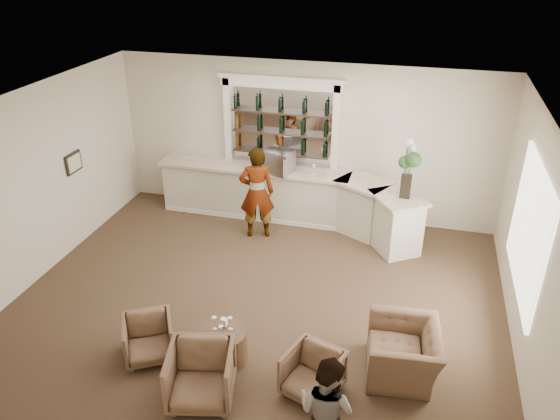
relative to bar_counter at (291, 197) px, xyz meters
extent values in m
plane|color=brown|center=(0.16, -3.00, -0.57)|extent=(8.00, 8.00, 0.00)
cube|color=beige|center=(0.16, 0.50, 1.08)|extent=(8.00, 0.04, 3.30)
cube|color=beige|center=(-3.84, -3.00, 1.08)|extent=(0.04, 7.00, 3.30)
cube|color=beige|center=(4.16, -3.00, 1.08)|extent=(0.04, 7.00, 3.30)
cube|color=silver|center=(0.16, -3.00, 2.73)|extent=(8.00, 7.00, 0.04)
cube|color=white|center=(4.13, -2.50, 1.13)|extent=(0.05, 2.40, 1.90)
cube|color=black|center=(-3.81, -1.80, 1.08)|extent=(0.04, 0.46, 0.38)
cube|color=beige|center=(-3.78, -1.80, 1.08)|extent=(0.01, 0.38, 0.30)
cube|color=beige|center=(-0.84, 0.15, -0.03)|extent=(4.00, 0.70, 1.08)
cube|color=beige|center=(-0.84, 0.13, 0.54)|extent=(4.10, 0.82, 0.06)
cube|color=beige|center=(1.51, -0.08, -0.03)|extent=(1.12, 1.04, 1.08)
cube|color=beige|center=(1.51, -0.10, 0.54)|extent=(1.27, 1.19, 0.06)
cube|color=beige|center=(2.21, -0.60, -0.03)|extent=(1.08, 1.14, 1.08)
cube|color=beige|center=(2.21, -0.62, 0.54)|extent=(1.24, 1.29, 0.06)
cube|color=silver|center=(-0.84, -0.18, -0.52)|extent=(4.00, 0.06, 0.10)
cube|color=white|center=(-0.34, 0.48, 1.38)|extent=(2.15, 0.02, 1.65)
cube|color=silver|center=(-1.49, 0.42, 0.88)|extent=(0.14, 0.16, 2.90)
cube|color=silver|center=(0.81, 0.42, 0.88)|extent=(0.14, 0.16, 2.90)
cube|color=silver|center=(-0.34, 0.42, 2.27)|extent=(2.52, 0.16, 0.18)
cube|color=silver|center=(-0.34, 0.42, 2.39)|extent=(2.64, 0.20, 0.08)
cube|color=#2F2217|center=(-0.34, 0.37, 0.81)|extent=(2.05, 0.20, 0.03)
cube|color=#2F2217|center=(-0.34, 0.37, 1.25)|extent=(2.05, 0.20, 0.03)
cube|color=#2F2217|center=(-0.34, 0.37, 1.69)|extent=(2.05, 0.20, 0.03)
cylinder|color=brown|center=(0.08, -4.39, -0.32)|extent=(0.70, 0.70, 0.50)
imported|color=gray|center=(-0.51, -0.76, 0.38)|extent=(0.80, 0.64, 1.90)
imported|color=gray|center=(1.80, -5.63, 0.16)|extent=(0.88, 0.80, 1.47)
imported|color=brown|center=(-0.97, -4.60, -0.25)|extent=(0.94, 0.95, 0.64)
imported|color=brown|center=(0.07, -5.16, -0.18)|extent=(1.01, 1.03, 0.78)
imported|color=brown|center=(1.45, -4.68, -0.25)|extent=(0.88, 0.89, 0.65)
imported|color=brown|center=(2.58, -3.99, -0.21)|extent=(1.08, 1.20, 0.72)
cube|color=#ACADB1|center=(-0.25, -0.06, 0.80)|extent=(0.67, 0.62, 0.48)
cube|color=black|center=(2.32, -0.60, 0.78)|extent=(0.19, 0.19, 0.43)
cube|color=white|center=(0.06, -4.25, -0.01)|extent=(0.08, 0.08, 0.12)
camera|label=1|loc=(2.44, -10.05, 4.94)|focal=35.00mm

